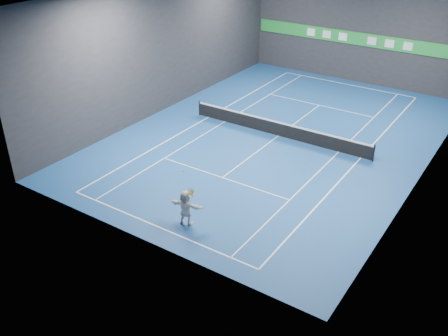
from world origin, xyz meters
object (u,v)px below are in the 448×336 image
Objects in this scene: player at (186,207)px; tennis_net at (278,128)px; tennis_racket at (191,193)px; tennis_ball at (184,171)px.

player is 0.14× the size of tennis_net.
player is 0.93m from tennis_racket.
tennis_racket reaches higher than player.
player is at bearing -171.06° from tennis_racket.
tennis_ball is 1.07m from tennis_racket.
tennis_ball reaches higher than tennis_net.
player is 10.97m from tennis_net.
tennis_racket is (0.30, 0.05, 0.88)m from player.
tennis_net is at bearing 96.72° from tennis_racket.
tennis_ball is at bearing -54.95° from player.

